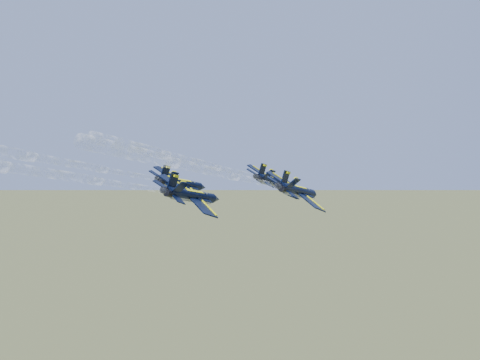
% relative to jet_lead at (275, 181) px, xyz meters
% --- Properties ---
extents(jet_lead, '(9.89, 15.31, 6.19)m').
position_rel_jet_lead_xyz_m(jet_lead, '(0.00, 0.00, 0.00)').
color(jet_lead, black).
extents(jet_left, '(9.89, 15.31, 6.19)m').
position_rel_jet_lead_xyz_m(jet_left, '(-15.84, -7.45, 0.00)').
color(jet_left, black).
extents(jet_right, '(9.89, 15.31, 6.19)m').
position_rel_jet_lead_xyz_m(jet_right, '(6.01, -15.22, 0.00)').
color(jet_right, black).
extents(jet_slot, '(9.89, 15.31, 6.19)m').
position_rel_jet_lead_xyz_m(jet_slot, '(-9.15, -24.27, 0.00)').
color(jet_slot, black).
extents(smoke_trail_lead, '(16.87, 40.84, 2.04)m').
position_rel_jet_lead_xyz_m(smoke_trail_lead, '(-11.87, -31.10, 0.03)').
color(smoke_trail_lead, white).
extents(smoke_trail_left, '(16.87, 40.84, 2.04)m').
position_rel_jet_lead_xyz_m(smoke_trail_left, '(-27.70, -38.55, 0.03)').
color(smoke_trail_left, white).
extents(smoke_trail_right, '(16.87, 40.84, 2.04)m').
position_rel_jet_lead_xyz_m(smoke_trail_right, '(-5.86, -46.32, 0.03)').
color(smoke_trail_right, white).
extents(smoke_trail_slot, '(16.87, 40.84, 2.04)m').
position_rel_jet_lead_xyz_m(smoke_trail_slot, '(-21.02, -55.37, 0.03)').
color(smoke_trail_slot, white).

